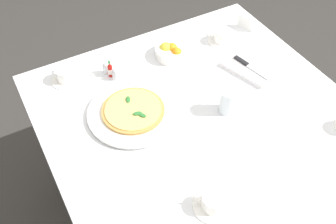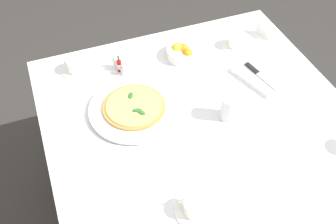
{
  "view_description": "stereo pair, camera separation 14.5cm",
  "coord_description": "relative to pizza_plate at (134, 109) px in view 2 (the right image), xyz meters",
  "views": [
    {
      "loc": [
        0.81,
        -0.6,
        1.87
      ],
      "look_at": [
        -0.07,
        -0.12,
        0.77
      ],
      "focal_mm": 41.27,
      "sensor_mm": 36.0,
      "label": 1
    },
    {
      "loc": [
        0.87,
        -0.47,
        1.87
      ],
      "look_at": [
        -0.07,
        -0.12,
        0.77
      ],
      "focal_mm": 41.27,
      "sensor_mm": 36.0,
      "label": 2
    }
  ],
  "objects": [
    {
      "name": "menu_card",
      "position": [
        -0.25,
        0.73,
        0.02
      ],
      "size": [
        0.09,
        0.03,
        0.06
      ],
      "rotation": [
        0.0,
        0.0,
        0.27
      ],
      "color": "white",
      "rests_on": "dining_table"
    },
    {
      "name": "ground_plane",
      "position": [
        0.14,
        0.23,
        -0.76
      ],
      "size": [
        8.0,
        8.0,
        0.0
      ],
      "primitive_type": "plane",
      "color": "#33302D"
    },
    {
      "name": "coffee_cup_far_right",
      "position": [
        0.49,
        0.05,
        0.02
      ],
      "size": [
        0.13,
        0.13,
        0.06
      ],
      "color": "white",
      "rests_on": "dining_table"
    },
    {
      "name": "coffee_cup_near_left",
      "position": [
        -0.32,
        -0.17,
        0.02
      ],
      "size": [
        0.13,
        0.13,
        0.06
      ],
      "color": "white",
      "rests_on": "dining_table"
    },
    {
      "name": "pepper_shaker",
      "position": [
        -0.28,
        0.0,
        0.01
      ],
      "size": [
        0.03,
        0.03,
        0.06
      ],
      "color": "white",
      "rests_on": "dining_table"
    },
    {
      "name": "salt_shaker",
      "position": [
        -0.22,
        0.02,
        0.01
      ],
      "size": [
        0.03,
        0.03,
        0.06
      ],
      "color": "white",
      "rests_on": "dining_table"
    },
    {
      "name": "dining_table",
      "position": [
        0.14,
        0.23,
        -0.14
      ],
      "size": [
        1.19,
        1.19,
        0.75
      ],
      "color": "white",
      "rests_on": "ground_plane"
    },
    {
      "name": "napkin_folded",
      "position": [
        0.01,
        0.55,
        -0.0
      ],
      "size": [
        0.25,
        0.19,
        0.02
      ],
      "rotation": [
        0.0,
        0.0,
        0.32
      ],
      "color": "white",
      "rests_on": "dining_table"
    },
    {
      "name": "coffee_cup_center_back",
      "position": [
        -0.22,
        0.57,
        0.02
      ],
      "size": [
        0.13,
        0.13,
        0.06
      ],
      "color": "white",
      "rests_on": "dining_table"
    },
    {
      "name": "pizza_plate",
      "position": [
        0.0,
        0.0,
        0.0
      ],
      "size": [
        0.36,
        0.36,
        0.02
      ],
      "color": "white",
      "rests_on": "dining_table"
    },
    {
      "name": "pizza",
      "position": [
        0.0,
        0.0,
        0.01
      ],
      "size": [
        0.25,
        0.25,
        0.02
      ],
      "color": "#C68E47",
      "rests_on": "pizza_plate"
    },
    {
      "name": "citrus_bowl",
      "position": [
        -0.24,
        0.3,
        0.02
      ],
      "size": [
        0.15,
        0.15,
        0.07
      ],
      "color": "white",
      "rests_on": "dining_table"
    },
    {
      "name": "water_glass_back_corner",
      "position": [
        0.16,
        0.33,
        0.04
      ],
      "size": [
        0.07,
        0.07,
        0.1
      ],
      "color": "white",
      "rests_on": "dining_table"
    },
    {
      "name": "hot_sauce_bottle",
      "position": [
        -0.25,
        0.01,
        0.02
      ],
      "size": [
        0.02,
        0.02,
        0.08
      ],
      "color": "#B7140F",
      "rests_on": "dining_table"
    },
    {
      "name": "dinner_knife",
      "position": [
        0.01,
        0.56,
        0.01
      ],
      "size": [
        0.19,
        0.06,
        0.01
      ],
      "rotation": [
        0.0,
        0.0,
        0.21
      ],
      "color": "silver",
      "rests_on": "napkin_folded"
    }
  ]
}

